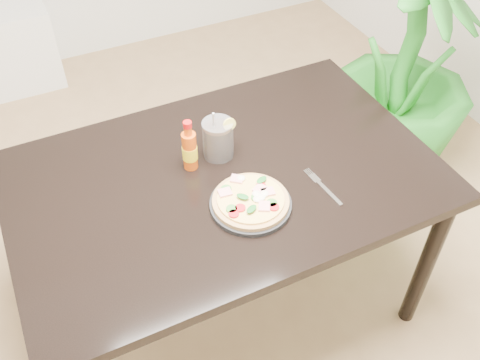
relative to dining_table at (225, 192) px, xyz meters
name	(u,v)px	position (x,y,z in m)	size (l,w,h in m)	color
floor	(196,318)	(-0.15, -0.02, -0.67)	(4.50, 4.50, 0.00)	#9E7A51
dining_table	(225,192)	(0.00, 0.00, 0.00)	(1.40, 0.90, 0.75)	black
plate	(251,204)	(0.01, -0.17, 0.09)	(0.26, 0.26, 0.02)	black
pizza	(251,200)	(0.02, -0.16, 0.11)	(0.24, 0.24, 0.03)	tan
hot_sauce_bottle	(190,150)	(-0.08, 0.08, 0.16)	(0.05, 0.05, 0.19)	#D04B0C
cola_cup	(218,140)	(0.02, 0.10, 0.15)	(0.11, 0.10, 0.19)	black
fork	(322,186)	(0.26, -0.19, 0.09)	(0.03, 0.19, 0.00)	silver
houseplant	(407,67)	(1.13, 0.43, -0.07)	(0.67, 0.67, 1.20)	#217820
plant_pot	(387,146)	(1.13, 0.43, -0.56)	(0.28, 0.28, 0.22)	brown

